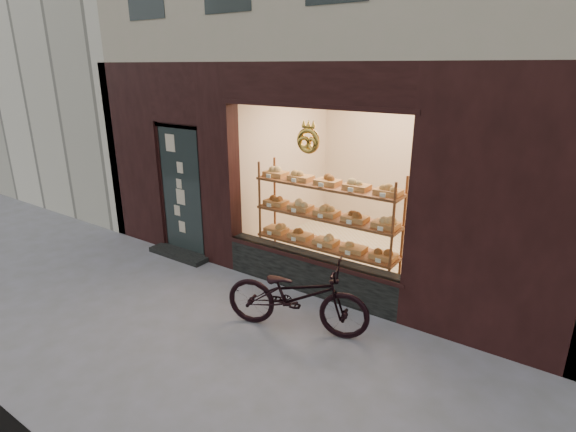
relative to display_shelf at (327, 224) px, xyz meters
The scene contains 4 objects.
ground 2.73m from the display_shelf, 100.01° to the right, with size 90.00×90.00×0.00m, color #606060.
neighbor_left 11.08m from the display_shelf, 163.64° to the left, with size 12.00×7.00×9.00m, color silver.
display_shelf is the anchor object (origin of this frame).
bicycle 1.49m from the display_shelf, 73.81° to the right, with size 0.61×1.75×0.92m, color black.
Camera 1 is at (3.46, -2.78, 3.06)m, focal length 28.00 mm.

